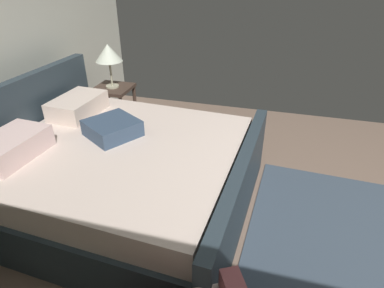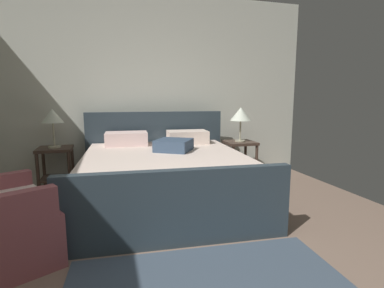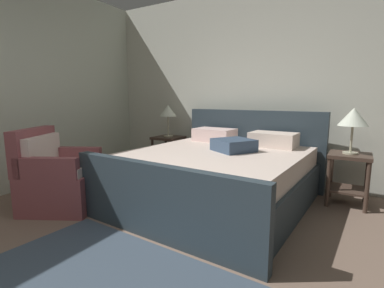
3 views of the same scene
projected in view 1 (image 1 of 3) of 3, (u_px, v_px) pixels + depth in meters
ground_plane at (379, 251)px, 2.57m from camera, size 4.97×6.78×0.02m
bed at (118, 172)px, 2.90m from camera, size 2.14×2.29×1.06m
nightstand_right at (114, 102)px, 4.13m from camera, size 0.44×0.44×0.60m
table_lamp_right at (108, 54)px, 3.83m from camera, size 0.32×0.32×0.52m
area_rug at (322, 239)px, 2.65m from camera, size 2.00×1.30×0.01m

